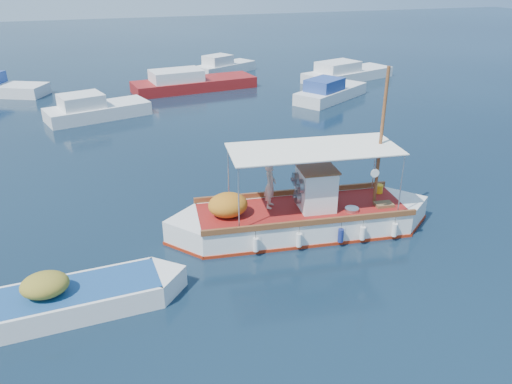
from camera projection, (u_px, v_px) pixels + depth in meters
name	position (u px, v px, depth m)	size (l,w,h in m)	color
ground	(282.00, 234.00, 17.88)	(160.00, 160.00, 0.00)	black
fishing_caique	(300.00, 218.00, 17.88)	(9.76, 3.47, 5.99)	white
dinghy	(76.00, 300.00, 13.87)	(6.18, 2.02, 1.51)	white
bg_boat_nw	(95.00, 110.00, 30.95)	(6.59, 4.04, 1.80)	silver
bg_boat_n	(191.00, 84.00, 37.82)	(9.54, 4.01, 1.80)	maroon
bg_boat_ne	(330.00, 93.00, 35.12)	(6.49, 5.27, 1.80)	silver
bg_boat_e	(346.00, 74.00, 41.01)	(8.52, 5.04, 1.80)	silver
bg_boat_far_n	(224.00, 67.00, 43.67)	(5.88, 4.42, 1.80)	silver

